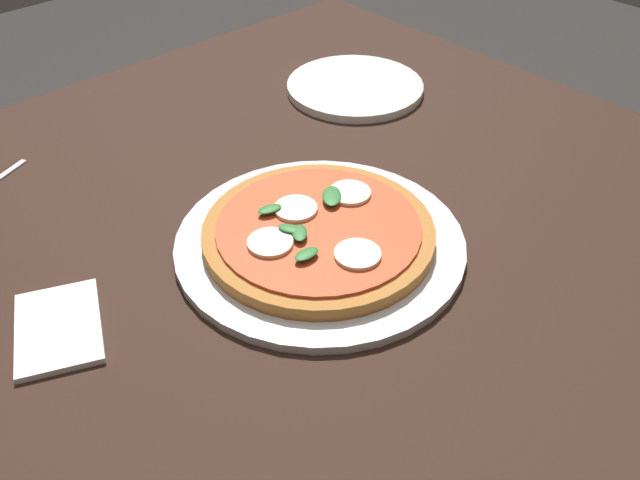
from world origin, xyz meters
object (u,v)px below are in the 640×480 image
object	(u,v)px
plate_white	(355,87)
napkin	(58,328)
serving_tray	(320,242)
dining_table	(330,263)
pizza	(318,232)

from	to	relation	value
plate_white	napkin	bearing A→B (deg)	106.00
serving_tray	plate_white	distance (m)	0.43
serving_tray	plate_white	world-z (taller)	plate_white
serving_tray	napkin	distance (m)	0.32
dining_table	plate_white	distance (m)	0.37
dining_table	napkin	bearing A→B (deg)	83.09
dining_table	pizza	xyz separation A→B (m)	(-0.04, 0.06, 0.11)
pizza	napkin	xyz separation A→B (m)	(0.09, 0.31, -0.02)
dining_table	serving_tray	world-z (taller)	serving_tray
serving_tray	dining_table	bearing A→B (deg)	-53.63
serving_tray	pizza	distance (m)	0.02
dining_table	pizza	world-z (taller)	pizza
dining_table	pizza	size ratio (longest dim) A/B	4.06
pizza	napkin	bearing A→B (deg)	74.19
dining_table	serving_tray	bearing A→B (deg)	126.37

